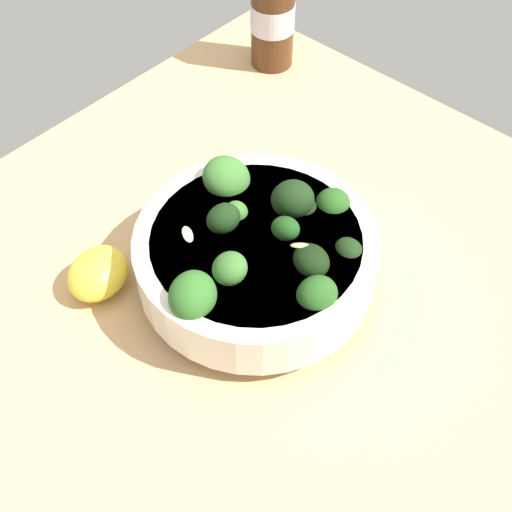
{
  "coord_description": "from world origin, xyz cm",
  "views": [
    {
      "loc": [
        25.57,
        -30.66,
        51.71
      ],
      "look_at": [
        -0.55,
        -1.86,
        4.0
      ],
      "focal_mm": 47.26,
      "sensor_mm": 36.0,
      "label": 1
    }
  ],
  "objects": [
    {
      "name": "bowl_of_broccoli",
      "position": [
        -0.5,
        -1.72,
        4.36
      ],
      "size": [
        22.1,
        22.29,
        10.27
      ],
      "color": "silver",
      "rests_on": "ground_plane"
    },
    {
      "name": "lemon_wedge",
      "position": [
        -11.2,
        -12.1,
        1.95
      ],
      "size": [
        6.88,
        7.54,
        3.91
      ],
      "primitive_type": "ellipsoid",
      "rotation": [
        0.0,
        0.0,
        5.01
      ],
      "color": "yellow",
      "rests_on": "ground_plane"
    },
    {
      "name": "ground_plane",
      "position": [
        0.0,
        0.0,
        -1.95
      ],
      "size": [
        66.99,
        66.99,
        3.9
      ],
      "primitive_type": "cube",
      "color": "tan"
    },
    {
      "name": "bottle_tall",
      "position": [
        -23.06,
        25.98,
        6.75
      ],
      "size": [
        5.47,
        5.47,
        14.42
      ],
      "color": "#472814",
      "rests_on": "ground_plane"
    }
  ]
}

